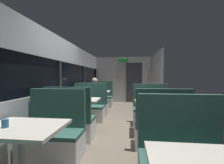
# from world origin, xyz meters

# --- Properties ---
(ground_plane) EXTENTS (3.30, 9.20, 0.02)m
(ground_plane) POSITION_xyz_m (0.00, 0.00, -0.01)
(ground_plane) COLOR #665B4C
(carriage_window_panel_left) EXTENTS (0.09, 8.48, 2.30)m
(carriage_window_panel_left) POSITION_xyz_m (-1.45, 0.00, 1.11)
(carriage_window_panel_left) COLOR #B2B2B7
(carriage_window_panel_left) RESTS_ON ground_plane
(carriage_end_bulkhead) EXTENTS (2.90, 0.11, 2.30)m
(carriage_end_bulkhead) POSITION_xyz_m (0.06, 4.19, 1.14)
(carriage_end_bulkhead) COLOR #B2B2B7
(carriage_end_bulkhead) RESTS_ON ground_plane
(carriage_aisle_panel_right) EXTENTS (0.08, 2.40, 2.30)m
(carriage_aisle_panel_right) POSITION_xyz_m (1.45, 3.00, 1.15)
(carriage_aisle_panel_right) COLOR #B2B2B7
(carriage_aisle_panel_right) RESTS_ON ground_plane
(dining_table_near_window) EXTENTS (0.90, 0.70, 0.74)m
(dining_table_near_window) POSITION_xyz_m (-0.89, -2.09, 0.64)
(dining_table_near_window) COLOR #9E9EA3
(dining_table_near_window) RESTS_ON ground_plane
(bench_near_window_facing_entry) EXTENTS (0.95, 0.50, 1.10)m
(bench_near_window_facing_entry) POSITION_xyz_m (-0.89, -1.39, 0.33)
(bench_near_window_facing_entry) COLOR silver
(bench_near_window_facing_entry) RESTS_ON ground_plane
(dining_table_mid_window) EXTENTS (0.90, 0.70, 0.74)m
(dining_table_mid_window) POSITION_xyz_m (-0.89, 0.04, 0.64)
(dining_table_mid_window) COLOR #9E9EA3
(dining_table_mid_window) RESTS_ON ground_plane
(bench_mid_window_facing_end) EXTENTS (0.95, 0.50, 1.10)m
(bench_mid_window_facing_end) POSITION_xyz_m (-0.89, -0.66, 0.33)
(bench_mid_window_facing_end) COLOR silver
(bench_mid_window_facing_end) RESTS_ON ground_plane
(bench_mid_window_facing_entry) EXTENTS (0.95, 0.50, 1.10)m
(bench_mid_window_facing_entry) POSITION_xyz_m (-0.89, 0.74, 0.33)
(bench_mid_window_facing_entry) COLOR silver
(bench_mid_window_facing_entry) RESTS_ON ground_plane
(dining_table_far_window) EXTENTS (0.90, 0.70, 0.74)m
(dining_table_far_window) POSITION_xyz_m (-0.89, 2.18, 0.64)
(dining_table_far_window) COLOR #9E9EA3
(dining_table_far_window) RESTS_ON ground_plane
(bench_far_window_facing_end) EXTENTS (0.95, 0.50, 1.10)m
(bench_far_window_facing_end) POSITION_xyz_m (-0.89, 1.48, 0.33)
(bench_far_window_facing_end) COLOR silver
(bench_far_window_facing_end) RESTS_ON ground_plane
(bench_far_window_facing_entry) EXTENTS (0.95, 0.50, 1.10)m
(bench_far_window_facing_entry) POSITION_xyz_m (-0.89, 2.88, 0.33)
(bench_far_window_facing_entry) COLOR silver
(bench_far_window_facing_entry) RESTS_ON ground_plane
(dining_table_rear_aisle) EXTENTS (0.90, 0.70, 0.74)m
(dining_table_rear_aisle) POSITION_xyz_m (0.89, -0.16, 0.64)
(dining_table_rear_aisle) COLOR #9E9EA3
(dining_table_rear_aisle) RESTS_ON ground_plane
(bench_rear_aisle_facing_end) EXTENTS (0.95, 0.50, 1.10)m
(bench_rear_aisle_facing_end) POSITION_xyz_m (0.89, -0.86, 0.33)
(bench_rear_aisle_facing_end) COLOR silver
(bench_rear_aisle_facing_end) RESTS_ON ground_plane
(bench_rear_aisle_facing_entry) EXTENTS (0.95, 0.50, 1.10)m
(bench_rear_aisle_facing_entry) POSITION_xyz_m (0.89, 0.54, 0.33)
(bench_rear_aisle_facing_entry) COLOR silver
(bench_rear_aisle_facing_entry) RESTS_ON ground_plane
(seated_passenger) EXTENTS (0.47, 0.55, 1.26)m
(seated_passenger) POSITION_xyz_m (-0.89, 1.55, 0.54)
(seated_passenger) COLOR #26262D
(seated_passenger) RESTS_ON ground_plane
(coffee_cup_primary) EXTENTS (0.07, 0.07, 0.09)m
(coffee_cup_primary) POSITION_xyz_m (0.70, -0.04, 0.79)
(coffee_cup_primary) COLOR #26598C
(coffee_cup_primary) RESTS_ON dining_table_rear_aisle
(coffee_cup_secondary) EXTENTS (0.07, 0.07, 0.09)m
(coffee_cup_secondary) POSITION_xyz_m (-1.06, -2.15, 0.79)
(coffee_cup_secondary) COLOR #26598C
(coffee_cup_secondary) RESTS_ON dining_table_near_window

